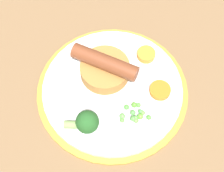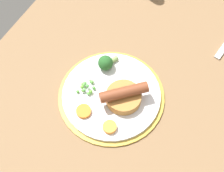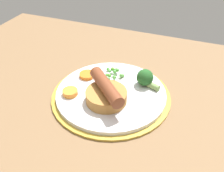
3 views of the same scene
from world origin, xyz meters
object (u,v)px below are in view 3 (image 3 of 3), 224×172
object	(u,v)px
dinner_plate	(111,94)
carrot_slice_2	(70,92)
broccoli_floret_near	(146,78)
carrot_slice_0	(87,75)
pea_pile	(114,72)
sausage_pudding	(106,93)

from	to	relation	value
dinner_plate	carrot_slice_2	world-z (taller)	carrot_slice_2
dinner_plate	broccoli_floret_near	distance (cm)	8.84
dinner_plate	carrot_slice_0	bearing A→B (deg)	155.84
dinner_plate	pea_pile	size ratio (longest dim) A/B	5.23
sausage_pudding	carrot_slice_2	world-z (taller)	sausage_pudding
pea_pile	carrot_slice_0	world-z (taller)	pea_pile
dinner_plate	carrot_slice_0	distance (cm)	8.47
pea_pile	carrot_slice_0	bearing A→B (deg)	-154.08
carrot_slice_0	carrot_slice_2	bearing A→B (deg)	-93.72
pea_pile	sausage_pudding	bearing A→B (deg)	-78.91
pea_pile	broccoli_floret_near	bearing A→B (deg)	-6.90
dinner_plate	sausage_pudding	world-z (taller)	sausage_pudding
carrot_slice_0	pea_pile	bearing A→B (deg)	25.92
dinner_plate	pea_pile	bearing A→B (deg)	104.93
sausage_pudding	carrot_slice_0	bearing A→B (deg)	-176.16
pea_pile	carrot_slice_0	xyz separation A→B (cm)	(-5.96, -2.90, -0.47)
sausage_pudding	carrot_slice_0	world-z (taller)	sausage_pudding
pea_pile	carrot_slice_2	xyz separation A→B (cm)	(-6.45, -10.43, -0.33)
carrot_slice_2	dinner_plate	bearing A→B (deg)	26.77
broccoli_floret_near	carrot_slice_2	size ratio (longest dim) A/B	1.75
sausage_pudding	broccoli_floret_near	size ratio (longest dim) A/B	1.77
dinner_plate	carrot_slice_0	world-z (taller)	carrot_slice_0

